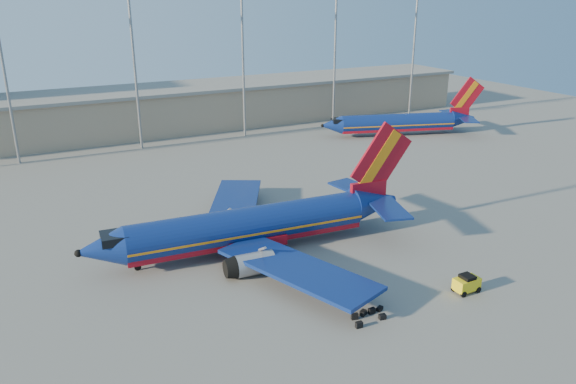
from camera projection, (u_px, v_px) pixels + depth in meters
name	position (u px, v px, depth m)	size (l,w,h in m)	color
ground	(283.00, 238.00, 63.92)	(220.00, 220.00, 0.00)	slate
terminal_building	(199.00, 105.00, 115.27)	(122.00, 16.00, 8.50)	gray
light_mast_row	(190.00, 45.00, 98.60)	(101.60, 1.60, 28.65)	gray
aircraft_main	(256.00, 226.00, 60.27)	(37.59, 36.07, 12.72)	navy
aircraft_second	(401.00, 122.00, 108.41)	(31.43, 16.22, 10.96)	navy
baggage_tug	(467.00, 283.00, 52.13)	(2.42, 1.47, 1.74)	yellow
luggage_pile	(368.00, 315.00, 48.21)	(3.79, 1.95, 0.55)	black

